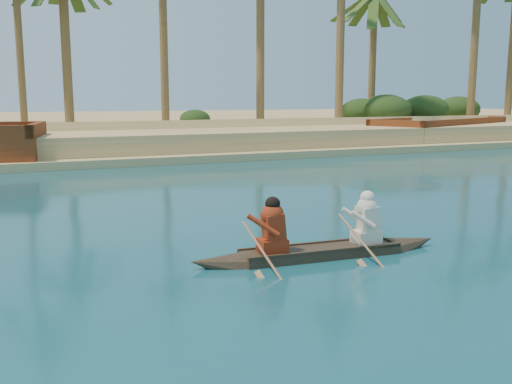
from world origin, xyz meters
name	(u,v)px	position (x,y,z in m)	size (l,w,h in m)	color
canoe	(321,243)	(8.00, 6.20, 0.27)	(5.15, 1.08, 1.41)	#3F3222
barge_right	(440,133)	(29.82, 27.00, 0.70)	(12.59, 8.02, 1.99)	maroon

